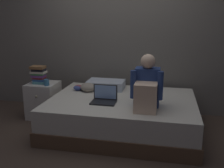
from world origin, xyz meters
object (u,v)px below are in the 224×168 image
at_px(laptop, 104,98).
at_px(pillow, 106,85).
at_px(person_sitting, 147,88).
at_px(mug, 47,83).
at_px(book_stack, 39,74).
at_px(clothes_pile, 86,87).
at_px(bed, 122,114).
at_px(nightstand, 44,100).

relative_size(laptop, pillow, 0.57).
xyz_separation_m(person_sitting, mug, (-1.52, 0.43, -0.11)).
relative_size(person_sitting, laptop, 2.05).
xyz_separation_m(person_sitting, pillow, (-0.69, 0.76, -0.19)).
xyz_separation_m(book_stack, clothes_pile, (0.73, 0.06, -0.17)).
height_order(bed, book_stack, book_stack).
bearing_deg(bed, mug, 174.13).
height_order(nightstand, mug, mug).
bearing_deg(person_sitting, pillow, 132.35).
bearing_deg(mug, clothes_pile, 15.49).
distance_m(person_sitting, book_stack, 1.77).
height_order(person_sitting, laptop, person_sitting).
bearing_deg(clothes_pile, pillow, 32.58).
bearing_deg(person_sitting, nightstand, 161.71).
bearing_deg(bed, clothes_pile, 155.89).
xyz_separation_m(laptop, clothes_pile, (-0.41, 0.48, 0.00)).
relative_size(bed, pillow, 3.57).
bearing_deg(pillow, book_stack, -166.95).
relative_size(laptop, mug, 3.56).
relative_size(book_stack, mug, 3.02).
bearing_deg(book_stack, clothes_pile, 4.44).
bearing_deg(bed, nightstand, 169.53).
distance_m(pillow, book_stack, 1.04).
xyz_separation_m(book_stack, mug, (0.17, -0.10, -0.09)).
distance_m(bed, person_sitting, 0.67).
relative_size(nightstand, laptop, 1.73).
bearing_deg(nightstand, book_stack, -150.61).
bearing_deg(laptop, clothes_pile, 130.49).
bearing_deg(pillow, clothes_pile, -147.42).
bearing_deg(mug, person_sitting, -15.64).
relative_size(laptop, book_stack, 1.18).
bearing_deg(clothes_pile, laptop, -49.51).
bearing_deg(nightstand, person_sitting, -18.29).
distance_m(mug, clothes_pile, 0.58).
height_order(pillow, mug, mug).
distance_m(bed, book_stack, 1.43).
height_order(laptop, clothes_pile, laptop).
bearing_deg(pillow, bed, -53.03).
xyz_separation_m(pillow, book_stack, (-1.00, -0.23, 0.16)).
height_order(laptop, mug, laptop).
xyz_separation_m(bed, book_stack, (-1.34, 0.22, 0.46)).
relative_size(nightstand, pillow, 0.99).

